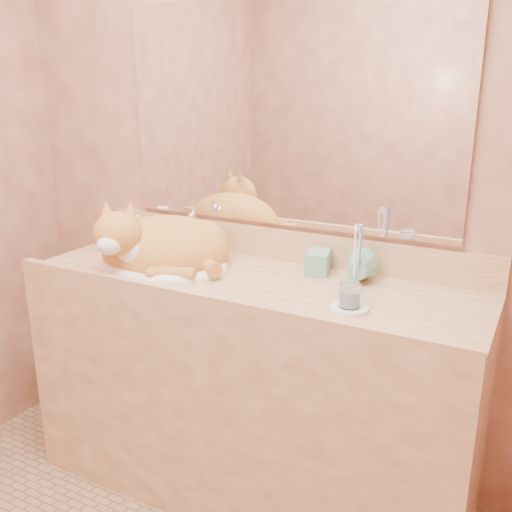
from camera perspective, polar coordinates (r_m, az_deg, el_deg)
The scene contains 12 objects.
wall_back at distance 2.12m, azimuth 2.91°, elevation 10.12°, with size 2.40×0.02×2.50m, color brown.
vanity_counter at distance 2.15m, azimuth -0.63°, elevation -13.11°, with size 1.60×0.55×0.85m, color #A06D47, non-canonical shape.
mirror at distance 2.10m, azimuth 2.82°, elevation 13.89°, with size 1.30×0.02×0.80m, color white.
sink_basin at distance 2.11m, azimuth -9.27°, elevation 0.93°, with size 0.49×0.41×0.15m, color white, non-canonical shape.
faucet at distance 2.26m, azimuth -6.43°, elevation 2.42°, with size 0.05×0.13×0.18m, color white, non-canonical shape.
cat at distance 2.11m, azimuth -9.62°, elevation 1.16°, with size 0.48×0.39×0.26m, color #B46A29, non-canonical shape.
soap_dispenser at distance 1.97m, azimuth 5.99°, elevation 0.26°, with size 0.08×0.08×0.18m, color #69A892.
toothbrush_cup at distance 1.91m, azimuth 10.03°, elevation -1.63°, with size 0.11×0.11×0.10m, color #69A892.
toothbrushes at distance 1.89m, azimuth 10.15°, elevation 0.60°, with size 0.04×0.04×0.22m, color white, non-canonical shape.
saucer at distance 1.74m, azimuth 9.29°, elevation -5.18°, with size 0.12×0.12×0.01m, color white.
water_glass at distance 1.72m, azimuth 9.36°, elevation -3.87°, with size 0.06×0.06×0.07m, color white.
lotion_bottle at distance 2.42m, azimuth -12.08°, elevation 2.49°, with size 0.05×0.05×0.13m, color white.
Camera 1 is at (0.89, -0.91, 1.50)m, focal length 40.00 mm.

